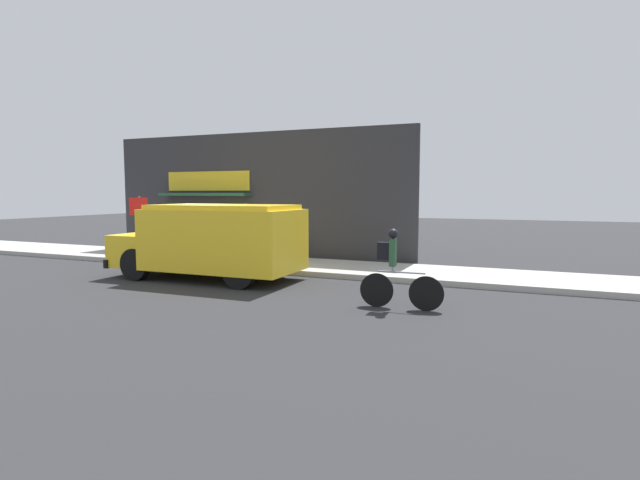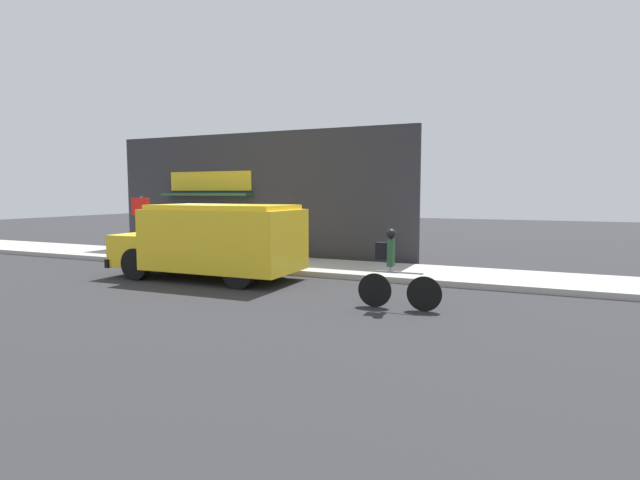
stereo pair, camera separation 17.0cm
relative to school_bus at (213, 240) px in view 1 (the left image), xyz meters
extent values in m
plane|color=#2B2B2D|center=(-1.39, 1.41, -1.11)|extent=(70.00, 70.00, 0.00)
cube|color=#ADAAA3|center=(-1.39, 2.78, -1.03)|extent=(28.00, 2.74, 0.16)
cube|color=#2D2D33|center=(-1.39, 4.56, 1.20)|extent=(12.26, 0.18, 4.61)
cube|color=gold|center=(-3.35, 4.45, 1.75)|extent=(3.70, 0.05, 0.73)
cube|color=#235633|center=(-3.35, 4.20, 1.24)|extent=(3.89, 0.55, 0.10)
cube|color=yellow|center=(0.34, 0.01, 0.03)|extent=(4.20, 2.25, 1.65)
cube|color=yellow|center=(-2.33, -0.04, -0.34)|extent=(1.22, 2.03, 0.91)
cube|color=yellow|center=(0.34, 0.01, 0.92)|extent=(3.86, 2.07, 0.12)
cube|color=black|center=(-2.89, -0.05, -0.70)|extent=(0.16, 2.14, 0.24)
cube|color=red|center=(-0.83, 1.33, 0.11)|extent=(0.03, 0.44, 0.44)
cylinder|color=black|center=(-1.93, 0.90, -0.66)|extent=(0.89, 0.28, 0.88)
cylinder|color=black|center=(-1.89, -0.96, -0.66)|extent=(0.89, 0.28, 0.88)
cylinder|color=black|center=(1.39, 0.95, -0.66)|extent=(0.89, 0.28, 0.88)
cylinder|color=black|center=(1.42, -0.91, -0.66)|extent=(0.89, 0.28, 0.88)
cylinder|color=black|center=(6.21, -1.42, -0.75)|extent=(0.72, 0.07, 0.72)
cylinder|color=black|center=(5.17, -1.45, -0.75)|extent=(0.72, 0.07, 0.72)
cylinder|color=#999EA3|center=(5.69, -1.43, -0.34)|extent=(0.99, 0.07, 0.04)
cylinder|color=#999EA3|center=(5.51, -1.44, -0.28)|extent=(0.04, 0.04, 0.12)
cube|color=#2D5B38|center=(5.51, -1.44, 0.07)|extent=(0.13, 0.20, 0.57)
sphere|color=black|center=(5.51, -1.44, 0.46)|extent=(0.21, 0.21, 0.21)
cube|color=black|center=(5.32, -1.45, 0.10)|extent=(0.26, 0.15, 0.36)
cylinder|color=slate|center=(-4.28, 1.81, 0.12)|extent=(0.07, 0.07, 2.14)
cube|color=red|center=(-4.28, 1.76, 0.84)|extent=(0.45, 0.45, 0.60)
cylinder|color=#38383D|center=(0.08, 3.17, -0.49)|extent=(0.56, 0.56, 0.92)
cylinder|color=black|center=(0.08, 3.17, 0.00)|extent=(0.57, 0.57, 0.04)
camera|label=1|loc=(8.17, -11.48, 1.30)|focal=28.00mm
camera|label=2|loc=(8.32, -11.41, 1.30)|focal=28.00mm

